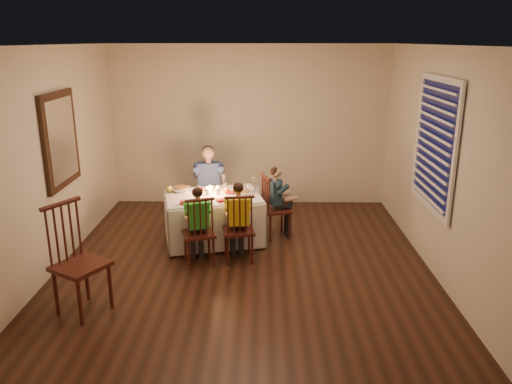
{
  "coord_description": "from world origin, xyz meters",
  "views": [
    {
      "loc": [
        0.23,
        -5.6,
        2.66
      ],
      "look_at": [
        0.15,
        0.15,
        0.9
      ],
      "focal_mm": 35.0,
      "sensor_mm": 36.0,
      "label": 1
    }
  ],
  "objects_px": {
    "child_green": "(200,264)",
    "child_yellow": "(239,260)",
    "chair_near_left": "(200,264)",
    "serving_bowl": "(181,190)",
    "chair_adult": "(210,224)",
    "chair_extra": "(86,311)",
    "dining_table": "(213,209)",
    "adult": "(210,224)",
    "chair_near_right": "(239,260)",
    "child_teal": "(276,236)",
    "chair_end": "(276,236)"
  },
  "relations": [
    {
      "from": "adult",
      "to": "serving_bowl",
      "type": "bearing_deg",
      "value": -128.74
    },
    {
      "from": "child_green",
      "to": "chair_extra",
      "type": "bearing_deg",
      "value": 30.52
    },
    {
      "from": "chair_near_right",
      "to": "adult",
      "type": "height_order",
      "value": "adult"
    },
    {
      "from": "chair_extra",
      "to": "child_green",
      "type": "relative_size",
      "value": 1.15
    },
    {
      "from": "chair_extra",
      "to": "child_teal",
      "type": "height_order",
      "value": "chair_extra"
    },
    {
      "from": "chair_adult",
      "to": "child_green",
      "type": "distance_m",
      "value": 1.4
    },
    {
      "from": "chair_adult",
      "to": "child_green",
      "type": "height_order",
      "value": "child_green"
    },
    {
      "from": "child_green",
      "to": "child_yellow",
      "type": "xyz_separation_m",
      "value": [
        0.48,
        0.11,
        0.0
      ]
    },
    {
      "from": "chair_adult",
      "to": "chair_near_left",
      "type": "bearing_deg",
      "value": -95.92
    },
    {
      "from": "adult",
      "to": "serving_bowl",
      "type": "relative_size",
      "value": 4.96
    },
    {
      "from": "chair_near_left",
      "to": "serving_bowl",
      "type": "xyz_separation_m",
      "value": [
        -0.34,
        0.89,
        0.69
      ]
    },
    {
      "from": "chair_near_left",
      "to": "serving_bowl",
      "type": "height_order",
      "value": "serving_bowl"
    },
    {
      "from": "chair_near_left",
      "to": "chair_near_right",
      "type": "relative_size",
      "value": 1.0
    },
    {
      "from": "dining_table",
      "to": "child_green",
      "type": "height_order",
      "value": "dining_table"
    },
    {
      "from": "chair_end",
      "to": "child_yellow",
      "type": "height_order",
      "value": "child_yellow"
    },
    {
      "from": "dining_table",
      "to": "child_teal",
      "type": "relative_size",
      "value": 1.44
    },
    {
      "from": "chair_extra",
      "to": "dining_table",
      "type": "bearing_deg",
      "value": -0.11
    },
    {
      "from": "chair_near_right",
      "to": "adult",
      "type": "distance_m",
      "value": 1.38
    },
    {
      "from": "chair_adult",
      "to": "chair_near_left",
      "type": "relative_size",
      "value": 1.0
    },
    {
      "from": "child_yellow",
      "to": "chair_end",
      "type": "bearing_deg",
      "value": -130.73
    },
    {
      "from": "chair_near_left",
      "to": "dining_table",
      "type": "bearing_deg",
      "value": -115.54
    },
    {
      "from": "chair_end",
      "to": "serving_bowl",
      "type": "distance_m",
      "value": 1.48
    },
    {
      "from": "adult",
      "to": "chair_near_left",
      "type": "bearing_deg",
      "value": -95.92
    },
    {
      "from": "child_green",
      "to": "chair_end",
      "type": "bearing_deg",
      "value": -153.98
    },
    {
      "from": "chair_near_left",
      "to": "child_teal",
      "type": "distance_m",
      "value": 1.33
    },
    {
      "from": "chair_near_left",
      "to": "adult",
      "type": "height_order",
      "value": "adult"
    },
    {
      "from": "child_green",
      "to": "child_yellow",
      "type": "bearing_deg",
      "value": 175.74
    },
    {
      "from": "serving_bowl",
      "to": "chair_end",
      "type": "bearing_deg",
      "value": 0.95
    },
    {
      "from": "dining_table",
      "to": "chair_near_left",
      "type": "bearing_deg",
      "value": -111.75
    },
    {
      "from": "chair_adult",
      "to": "chair_near_right",
      "type": "height_order",
      "value": "same"
    },
    {
      "from": "adult",
      "to": "chair_near_right",
      "type": "bearing_deg",
      "value": -75.63
    },
    {
      "from": "chair_near_right",
      "to": "adult",
      "type": "xyz_separation_m",
      "value": [
        -0.5,
        1.29,
        0.0
      ]
    },
    {
      "from": "chair_near_right",
      "to": "child_green",
      "type": "xyz_separation_m",
      "value": [
        -0.48,
        -0.11,
        0.0
      ]
    },
    {
      "from": "chair_extra",
      "to": "child_yellow",
      "type": "bearing_deg",
      "value": -19.25
    },
    {
      "from": "chair_near_right",
      "to": "child_green",
      "type": "relative_size",
      "value": 0.91
    },
    {
      "from": "chair_near_right",
      "to": "child_teal",
      "type": "bearing_deg",
      "value": -130.73
    },
    {
      "from": "chair_adult",
      "to": "chair_extra",
      "type": "height_order",
      "value": "chair_extra"
    },
    {
      "from": "chair_near_right",
      "to": "child_teal",
      "type": "distance_m",
      "value": 0.94
    },
    {
      "from": "chair_adult",
      "to": "child_yellow",
      "type": "xyz_separation_m",
      "value": [
        0.5,
        -1.29,
        0.0
      ]
    },
    {
      "from": "child_yellow",
      "to": "serving_bowl",
      "type": "xyz_separation_m",
      "value": [
        -0.82,
        0.78,
        0.69
      ]
    },
    {
      "from": "chair_adult",
      "to": "adult",
      "type": "height_order",
      "value": "adult"
    },
    {
      "from": "chair_near_right",
      "to": "chair_extra",
      "type": "distance_m",
      "value": 1.96
    },
    {
      "from": "chair_near_left",
      "to": "child_yellow",
      "type": "bearing_deg",
      "value": 175.74
    },
    {
      "from": "serving_bowl",
      "to": "chair_near_left",
      "type": "bearing_deg",
      "value": -69.14
    },
    {
      "from": "chair_adult",
      "to": "chair_extra",
      "type": "xyz_separation_m",
      "value": [
        -1.01,
        -2.54,
        0.0
      ]
    },
    {
      "from": "chair_extra",
      "to": "adult",
      "type": "height_order",
      "value": "adult"
    },
    {
      "from": "dining_table",
      "to": "serving_bowl",
      "type": "bearing_deg",
      "value": 147.2
    },
    {
      "from": "child_yellow",
      "to": "child_teal",
      "type": "xyz_separation_m",
      "value": [
        0.49,
        0.8,
        0.0
      ]
    },
    {
      "from": "chair_adult",
      "to": "chair_extra",
      "type": "relative_size",
      "value": 0.79
    },
    {
      "from": "adult",
      "to": "serving_bowl",
      "type": "height_order",
      "value": "serving_bowl"
    }
  ]
}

